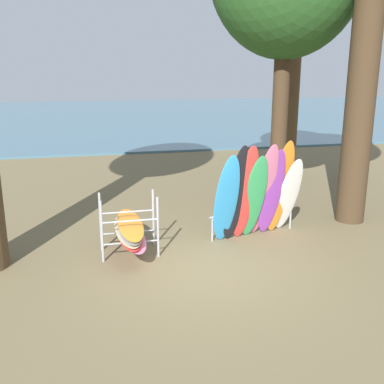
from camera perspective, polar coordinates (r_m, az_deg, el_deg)
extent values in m
plane|color=brown|center=(8.71, 1.56, -9.64)|extent=(80.00, 80.00, 0.00)
cube|color=#477084|center=(38.32, -10.41, 9.51)|extent=(80.00, 36.00, 0.10)
cylinder|color=#42301E|center=(11.47, 20.80, 13.39)|extent=(0.69, 0.69, 6.97)
cylinder|color=#4C3823|center=(15.86, 12.40, 11.84)|extent=(0.56, 0.56, 5.66)
cylinder|color=#42301E|center=(12.43, 11.05, 9.40)|extent=(0.43, 0.43, 4.93)
ellipsoid|color=#2D8ED1|center=(9.49, 4.38, -0.99)|extent=(0.57, 0.72, 2.03)
ellipsoid|color=black|center=(9.59, 5.59, -0.32)|extent=(0.66, 0.73, 2.20)
ellipsoid|color=red|center=(9.72, 6.76, -0.21)|extent=(0.60, 0.71, 2.18)
ellipsoid|color=#339E56|center=(9.88, 7.87, -0.67)|extent=(0.60, 0.71, 1.96)
ellipsoid|color=pink|center=(9.98, 9.01, 0.14)|extent=(0.65, 0.86, 2.19)
ellipsoid|color=purple|center=(10.14, 10.07, -0.09)|extent=(0.61, 0.69, 2.05)
ellipsoid|color=orange|center=(10.25, 11.14, 0.52)|extent=(0.62, 0.69, 2.22)
ellipsoid|color=white|center=(10.45, 12.10, -0.39)|extent=(0.61, 0.78, 1.82)
cylinder|color=#9EA0A5|center=(9.92, 2.59, -4.75)|extent=(0.04, 0.04, 0.55)
cylinder|color=#9EA0A5|center=(10.95, 12.36, -3.17)|extent=(0.04, 0.04, 0.55)
cylinder|color=#9EA0A5|center=(10.31, 7.78, -2.49)|extent=(2.20, 0.44, 0.04)
cylinder|color=#9EA0A5|center=(8.93, -11.34, -4.95)|extent=(0.05, 0.05, 1.25)
cylinder|color=#9EA0A5|center=(9.02, -4.33, -4.48)|extent=(0.05, 0.05, 1.25)
cylinder|color=#9EA0A5|center=(9.50, -11.50, -3.74)|extent=(0.05, 0.05, 1.25)
cylinder|color=#9EA0A5|center=(9.58, -4.91, -3.30)|extent=(0.05, 0.05, 1.25)
cylinder|color=#9EA0A5|center=(9.06, -7.76, -6.36)|extent=(1.10, 0.04, 0.04)
cylinder|color=#9EA0A5|center=(8.90, -7.86, -3.67)|extent=(1.10, 0.04, 0.04)
cylinder|color=#9EA0A5|center=(9.62, -8.13, -5.08)|extent=(1.10, 0.04, 0.04)
cylinder|color=#9EA0A5|center=(9.47, -8.23, -2.52)|extent=(1.10, 0.04, 0.04)
ellipsoid|color=pink|center=(9.32, -7.69, -5.41)|extent=(0.59, 2.12, 0.06)
ellipsoid|color=red|center=(9.30, -7.91, -5.07)|extent=(0.54, 2.11, 0.06)
ellipsoid|color=#C6B289|center=(9.27, -8.17, -4.74)|extent=(0.54, 2.11, 0.06)
ellipsoid|color=gray|center=(9.26, -7.71, -4.36)|extent=(0.60, 2.12, 0.06)
ellipsoid|color=orange|center=(9.24, -7.84, -4.02)|extent=(0.51, 2.10, 0.06)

